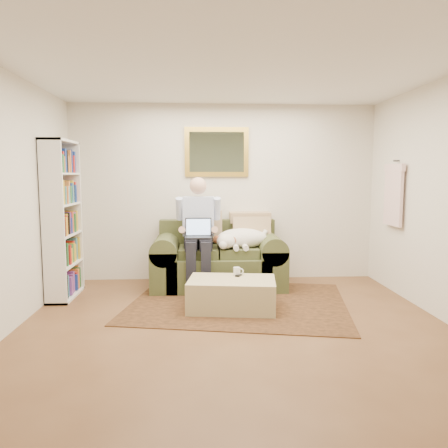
{
  "coord_description": "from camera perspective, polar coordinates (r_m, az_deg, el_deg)",
  "views": [
    {
      "loc": [
        -0.35,
        -4.01,
        1.57
      ],
      "look_at": [
        -0.05,
        1.45,
        0.95
      ],
      "focal_mm": 35.0,
      "sensor_mm": 36.0,
      "label": 1
    }
  ],
  "objects": [
    {
      "name": "seated_man",
      "position": [
        5.9,
        -3.36,
        -1.36
      ],
      "size": [
        0.6,
        0.86,
        1.53
      ],
      "primitive_type": null,
      "color": "#8C9CD8",
      "rests_on": "sofa"
    },
    {
      "name": "rug",
      "position": [
        5.46,
        1.88,
        -10.18
      ],
      "size": [
        2.93,
        2.52,
        0.01
      ],
      "primitive_type": "cube",
      "rotation": [
        0.0,
        0.0,
        -0.19
      ],
      "color": "black",
      "rests_on": "room_shell"
    },
    {
      "name": "coffee_mug",
      "position": [
        5.27,
        1.69,
        -6.21
      ],
      "size": [
        0.08,
        0.08,
        0.1
      ],
      "primitive_type": "cylinder",
      "color": "white",
      "rests_on": "ottoman"
    },
    {
      "name": "sleeping_dog",
      "position": [
        6.01,
        2.38,
        -1.88
      ],
      "size": [
        0.75,
        0.47,
        0.28
      ],
      "primitive_type": null,
      "color": "white",
      "rests_on": "sofa"
    },
    {
      "name": "hanging_shirt",
      "position": [
        6.16,
        21.27,
        3.98
      ],
      "size": [
        0.06,
        0.52,
        0.9
      ],
      "primitive_type": null,
      "color": "#F9CFCE",
      "rests_on": "room_shell"
    },
    {
      "name": "ottoman",
      "position": [
        5.15,
        1.02,
        -9.18
      ],
      "size": [
        1.07,
        0.76,
        0.36
      ],
      "primitive_type": "cube",
      "rotation": [
        0.0,
        0.0,
        -0.13
      ],
      "color": "tan",
      "rests_on": "room_shell"
    },
    {
      "name": "bookshelf",
      "position": [
        5.9,
        -20.36,
        0.52
      ],
      "size": [
        0.28,
        0.8,
        2.0
      ],
      "primitive_type": null,
      "color": "white",
      "rests_on": "room_shell"
    },
    {
      "name": "laptop",
      "position": [
        5.83,
        -3.37,
        -1.09
      ],
      "size": [
        0.35,
        0.28,
        0.26
      ],
      "color": "black",
      "rests_on": "seated_man"
    },
    {
      "name": "room_shell",
      "position": [
        4.38,
        1.47,
        2.93
      ],
      "size": [
        4.51,
        5.0,
        2.61
      ],
      "color": "brown",
      "rests_on": "ground"
    },
    {
      "name": "wall_mirror",
      "position": [
        6.49,
        -0.96,
        9.38
      ],
      "size": [
        0.94,
        0.04,
        0.72
      ],
      "color": "gold",
      "rests_on": "room_shell"
    },
    {
      "name": "tv_remote",
      "position": [
        5.27,
        1.93,
        -6.66
      ],
      "size": [
        0.1,
        0.16,
        0.02
      ],
      "primitive_type": "cube",
      "rotation": [
        0.0,
        0.0,
        -0.37
      ],
      "color": "black",
      "rests_on": "ottoman"
    },
    {
      "name": "sofa",
      "position": [
        6.15,
        -0.77,
        -5.31
      ],
      "size": [
        1.82,
        0.93,
        1.09
      ],
      "color": "#4B542C",
      "rests_on": "room_shell"
    }
  ]
}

